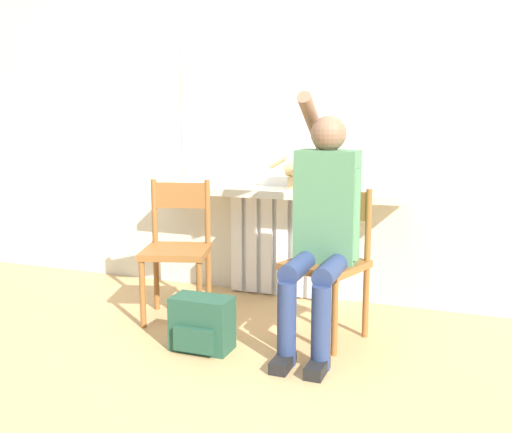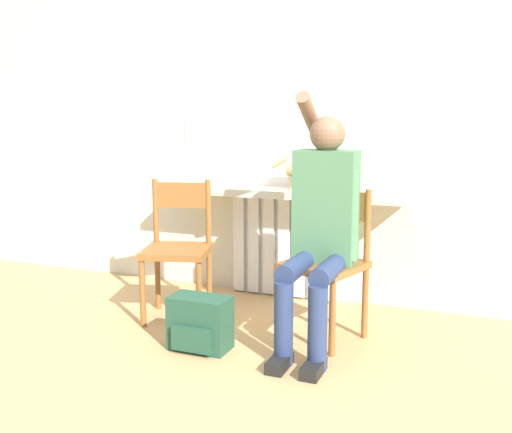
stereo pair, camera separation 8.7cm
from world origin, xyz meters
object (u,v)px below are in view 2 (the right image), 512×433
Objects in this scene: cat at (308,168)px; person at (322,220)px; chair_left at (178,247)px; backpack at (200,324)px; chair_right at (328,261)px.

person is at bearing -66.61° from cat.
person is (0.96, -0.10, 0.25)m from chair_left.
backpack is at bearing -107.16° from cat.
person is 0.75m from cat.
chair_right is 0.80m from backpack.
backpack is (-0.30, -0.98, -0.78)m from cat.
cat is (-0.29, 0.55, 0.47)m from chair_right.
cat is at bearing 22.52° from chair_left.
chair_left is at bearing -141.10° from cat.
backpack is (-0.59, -0.33, -0.56)m from person.
chair_right is 2.64× the size of backpack.
chair_left is at bearing -162.35° from chair_right.
cat is 1.31× the size of backpack.
cat reaches higher than chair_right.
chair_left reaches higher than backpack.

